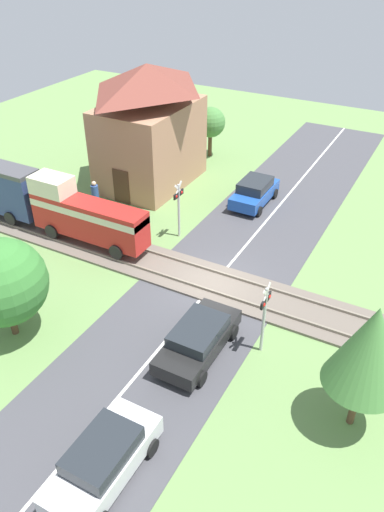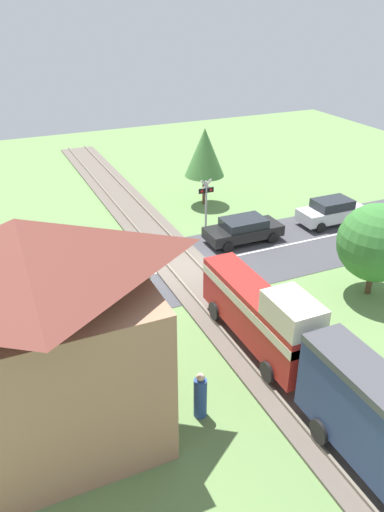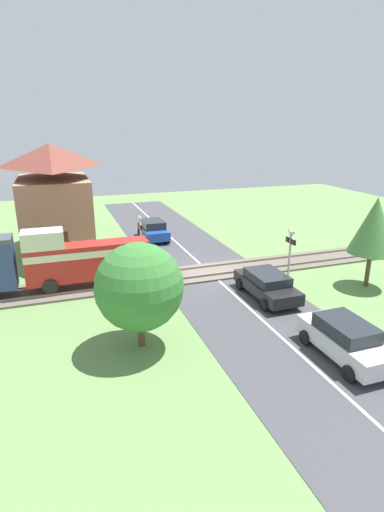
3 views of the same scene
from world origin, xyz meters
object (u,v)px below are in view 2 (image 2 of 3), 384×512
Objects in this scene: car_behind_queue at (331,211)px; pedestrian_by_station at (200,396)px; crossing_signal_west_approach at (206,198)px; station_building at (36,345)px; car_far_side at (11,306)px; train at (327,376)px; car_near_crossing at (243,229)px; crossing_signal_east_approach at (149,277)px.

pedestrian_by_station is at bearing 38.45° from car_behind_queue.
station_building reaches higher than crossing_signal_west_approach.
pedestrian_by_station reaches higher than car_behind_queue.
car_far_side is 0.53× the size of station_building.
car_behind_queue is at bearing -151.54° from station_building.
car_far_side is 12.36m from crossing_signal_west_approach.
crossing_signal_west_approach is (-2.96, -14.69, 0.14)m from train.
station_building is (18.15, 9.84, 2.78)m from car_behind_queue.
station_building reaches higher than pedestrian_by_station.
crossing_signal_east_approach is (7.21, 4.97, 1.28)m from car_near_crossing.
crossing_signal_west_approach and crossing_signal_east_approach have the same top height.
crossing_signal_west_approach is at bearing -16.07° from car_behind_queue.
station_building reaches higher than car_behind_queue.
crossing_signal_west_approach is (7.25, -2.09, 1.21)m from car_behind_queue.
pedestrian_by_station is (13.60, 10.80, -0.02)m from car_behind_queue.
car_near_crossing is 2.49× the size of pedestrian_by_station.
car_far_side is 2.28× the size of pedestrian_by_station.
train is at bearing 71.35° from car_near_crossing.
train is 8.58m from station_building.
train is 14.99m from crossing_signal_west_approach.
crossing_signal_east_approach is 7.14m from station_building.
car_behind_queue is 2.36× the size of pedestrian_by_station.
pedestrian_by_station is at bearing 54.72° from car_near_crossing.
train is 4.57× the size of crossing_signal_east_approach.
crossing_signal_east_approach reaches higher than car_far_side.
crossing_signal_west_approach is at bearing -132.41° from station_building.
car_behind_queue is at bearing -171.16° from car_far_side.
pedestrian_by_station is (-4.55, 0.96, -2.80)m from station_building.
car_far_side reaches higher than car_near_crossing.
car_far_side is 0.97× the size of car_behind_queue.
pedestrian_by_station is (-4.91, 7.92, -0.01)m from car_far_side.
car_behind_queue is 17.37m from pedestrian_by_station.
crossing_signal_west_approach reaches higher than car_behind_queue.
car_far_side is at bearing -58.22° from pedestrian_by_station.
train is at bearing 160.77° from station_building.
train is at bearing 111.19° from crossing_signal_east_approach.
car_behind_queue is 0.55× the size of station_building.
car_near_crossing is 13.23m from pedestrian_by_station.
crossing_signal_east_approach is (-5.33, 2.09, 1.21)m from car_far_side.
car_far_side and car_behind_queue have the same top height.
crossing_signal_east_approach is at bearing 50.01° from crossing_signal_west_approach.
car_behind_queue is at bearing 163.93° from crossing_signal_west_approach.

